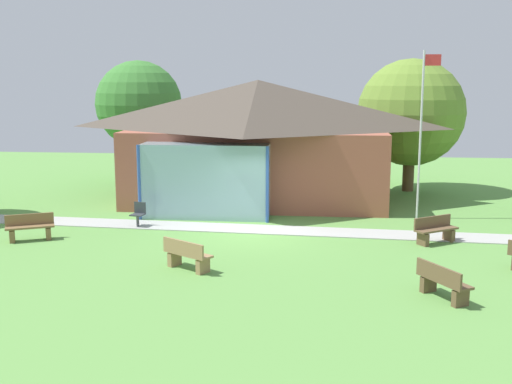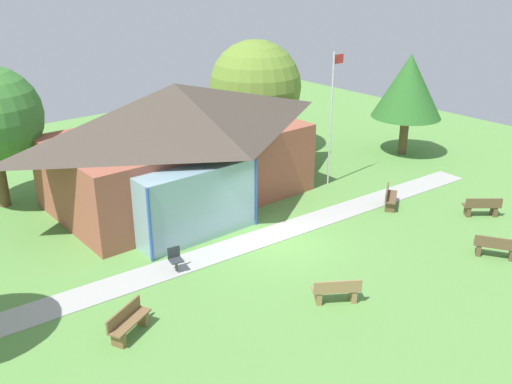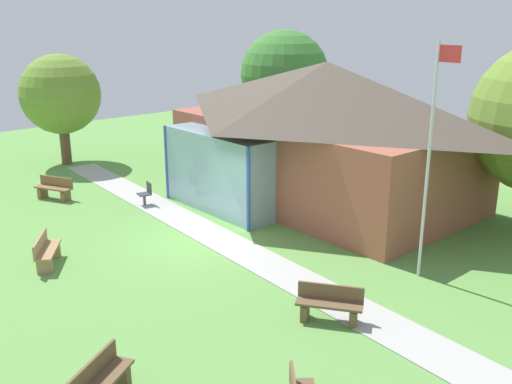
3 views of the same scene
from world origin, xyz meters
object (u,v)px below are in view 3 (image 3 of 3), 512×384
at_px(tree_behind_pavilion_left, 284,75).
at_px(patio_chair_west, 146,195).
at_px(bench_mid_right, 330,305).
at_px(flagpole, 430,153).
at_px(bench_front_center, 46,252).
at_px(bench_front_right, 100,383).
at_px(tree_west_hedge, 60,95).
at_px(pavilion, 321,130).
at_px(bench_mid_left, 54,189).

bearing_deg(tree_behind_pavilion_left, patio_chair_west, -74.18).
bearing_deg(bench_mid_right, tree_behind_pavilion_left, -74.59).
relative_size(flagpole, bench_mid_right, 4.14).
xyz_separation_m(bench_front_center, patio_chair_west, (-2.79, 4.81, 0.01)).
distance_m(bench_front_right, patio_chair_west, 11.29).
bearing_deg(tree_west_hedge, tree_behind_pavilion_left, 60.37).
xyz_separation_m(pavilion, bench_front_center, (-0.82, -10.12, -2.24)).
xyz_separation_m(pavilion, bench_mid_left, (-6.54, -7.52, -2.24)).
bearing_deg(pavilion, bench_mid_right, -45.43).
xyz_separation_m(flagpole, bench_mid_right, (0.01, -3.60, -2.97)).
height_order(pavilion, bench_front_right, pavilion).
relative_size(bench_front_right, tree_behind_pavilion_left, 0.25).
distance_m(flagpole, bench_front_center, 10.62).
xyz_separation_m(flagpole, tree_west_hedge, (-17.83, -2.00, -0.15)).
height_order(bench_front_center, tree_west_hedge, tree_west_hedge).
relative_size(bench_mid_right, patio_chair_west, 1.73).
bearing_deg(tree_behind_pavilion_left, tree_west_hedge, -119.63).
relative_size(bench_front_center, tree_west_hedge, 0.30).
xyz_separation_m(flagpole, bench_mid_left, (-12.92, -4.62, -2.97)).
relative_size(bench_front_right, bench_mid_left, 0.98).
xyz_separation_m(bench_mid_left, bench_mid_right, (12.94, 1.02, 0.00)).
height_order(bench_front_right, patio_chair_west, patio_chair_west).
distance_m(bench_front_right, bench_mid_right, 5.30).
bearing_deg(tree_west_hedge, bench_front_center, -26.15).
xyz_separation_m(bench_front_center, tree_behind_pavilion_left, (-5.47, 14.29, 3.49)).
bearing_deg(patio_chair_west, bench_front_right, 156.41).
bearing_deg(pavilion, bench_mid_left, -131.02).
relative_size(bench_front_right, bench_mid_right, 1.02).
xyz_separation_m(flagpole, bench_front_center, (-7.20, -7.22, -2.97)).
distance_m(bench_front_center, bench_mid_left, 6.28).
height_order(flagpole, tree_west_hedge, flagpole).
distance_m(pavilion, patio_chair_west, 6.79).
xyz_separation_m(bench_front_right, bench_mid_left, (-12.21, 4.23, 0.00)).
bearing_deg(bench_front_right, bench_mid_right, 141.04).
bearing_deg(tree_behind_pavilion_left, bench_front_right, -53.07).
bearing_deg(bench_mid_left, bench_mid_right, 158.46).
xyz_separation_m(pavilion, tree_behind_pavilion_left, (-6.29, 4.17, 1.25)).
height_order(bench_front_right, tree_behind_pavilion_left, tree_behind_pavilion_left).
relative_size(pavilion, tree_behind_pavilion_left, 1.91).
bearing_deg(flagpole, bench_mid_right, -89.77).
distance_m(pavilion, bench_front_center, 10.40).
relative_size(bench_front_center, bench_mid_right, 1.01).
height_order(bench_front_center, bench_front_right, same).
distance_m(bench_mid_right, tree_behind_pavilion_left, 16.94).
bearing_deg(pavilion, tree_west_hedge, -156.82).
relative_size(bench_mid_right, tree_west_hedge, 0.29).
xyz_separation_m(bench_front_center, bench_mid_left, (-5.72, 2.60, 0.00)).
bearing_deg(patio_chair_west, bench_front_center, 131.25).
height_order(patio_chair_west, tree_behind_pavilion_left, tree_behind_pavilion_left).
bearing_deg(flagpole, bench_mid_left, -160.34).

